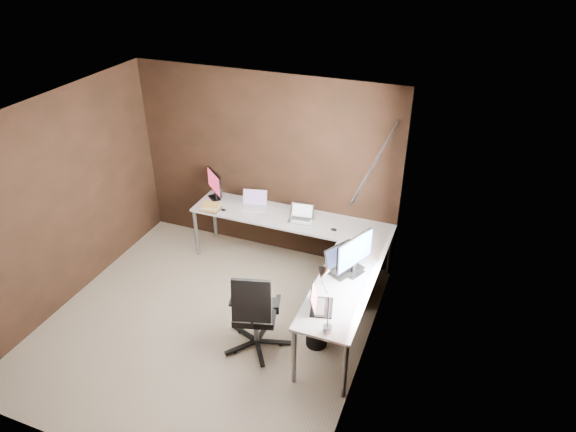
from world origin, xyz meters
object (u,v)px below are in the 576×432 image
(laptop_white, at_px, (254,204))
(wastebasket, at_px, (317,334))
(drawer_pedestal, at_px, (353,275))
(laptop_silver, at_px, (301,216))
(monitor_left, at_px, (215,184))
(monitor_right, at_px, (355,253))
(laptop_black_small, at_px, (319,304))
(laptop_black_big, at_px, (342,264))
(desk_lamp, at_px, (324,292))
(office_chair, at_px, (255,325))
(book_stack, at_px, (211,207))

(laptop_white, relative_size, wastebasket, 1.35)
(drawer_pedestal, height_order, laptop_silver, laptop_silver)
(monitor_left, xyz_separation_m, wastebasket, (1.97, -1.43, -0.82))
(drawer_pedestal, distance_m, monitor_left, 2.25)
(laptop_white, distance_m, wastebasket, 2.06)
(monitor_right, height_order, laptop_silver, monitor_right)
(laptop_black_small, bearing_deg, drawer_pedestal, -16.69)
(laptop_black_big, bearing_deg, monitor_left, 95.44)
(laptop_white, distance_m, laptop_black_big, 1.74)
(drawer_pedestal, xyz_separation_m, monitor_right, (0.11, -0.52, 0.70))
(laptop_silver, relative_size, desk_lamp, 0.49)
(laptop_black_small, xyz_separation_m, wastebasket, (-0.08, 0.23, -0.64))
(monitor_right, distance_m, office_chair, 1.32)
(drawer_pedestal, xyz_separation_m, laptop_silver, (-0.81, 0.34, 0.48))
(laptop_white, xyz_separation_m, desk_lamp, (1.56, -1.87, 0.36))
(drawer_pedestal, distance_m, wastebasket, 1.00)
(book_stack, relative_size, office_chair, 0.26)
(book_stack, distance_m, wastebasket, 2.27)
(drawer_pedestal, distance_m, office_chair, 1.45)
(monitor_left, bearing_deg, monitor_right, 17.66)
(book_stack, xyz_separation_m, wastebasket, (1.87, -1.12, -0.63))
(monitor_right, xyz_separation_m, book_stack, (-2.12, 0.67, -0.23))
(wastebasket, bearing_deg, laptop_white, 134.14)
(laptop_white, bearing_deg, monitor_right, -43.23)
(book_stack, bearing_deg, office_chair, -47.89)
(drawer_pedestal, height_order, desk_lamp, desk_lamp)
(monitor_left, relative_size, office_chair, 0.39)
(desk_lamp, xyz_separation_m, office_chair, (-0.80, 0.19, -0.84))
(wastebasket, bearing_deg, office_chair, -155.94)
(laptop_white, bearing_deg, office_chair, -78.42)
(monitor_right, height_order, desk_lamp, desk_lamp)
(monitor_left, relative_size, book_stack, 1.51)
(desk_lamp, relative_size, office_chair, 0.64)
(monitor_right, xyz_separation_m, laptop_black_big, (-0.14, 0.04, -0.21))
(desk_lamp, bearing_deg, book_stack, 156.43)
(drawer_pedestal, height_order, wastebasket, drawer_pedestal)
(monitor_right, bearing_deg, laptop_silver, 70.62)
(monitor_left, height_order, laptop_black_big, monitor_left)
(monitor_left, xyz_separation_m, laptop_silver, (1.30, -0.11, -0.18))
(monitor_right, xyz_separation_m, laptop_silver, (-0.92, 0.87, -0.22))
(wastebasket, bearing_deg, laptop_silver, 116.74)
(monitor_left, xyz_separation_m, monitor_right, (2.22, -0.98, 0.04))
(laptop_white, height_order, book_stack, laptop_white)
(laptop_black_big, bearing_deg, monitor_right, -76.95)
(monitor_right, distance_m, laptop_white, 1.89)
(book_stack, relative_size, desk_lamp, 0.40)
(laptop_silver, relative_size, book_stack, 1.22)
(monitor_left, height_order, desk_lamp, desk_lamp)
(laptop_black_big, bearing_deg, book_stack, 102.15)
(laptop_black_small, xyz_separation_m, office_chair, (-0.69, -0.04, -0.48))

